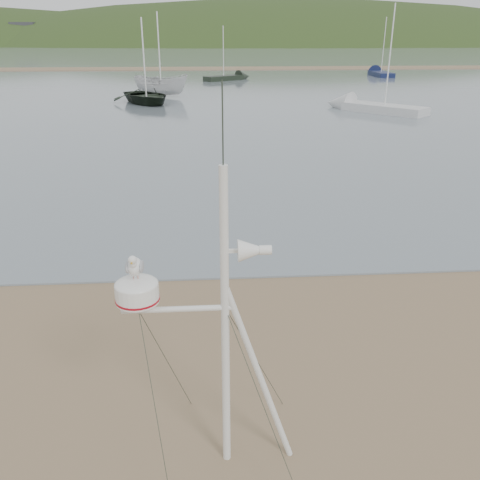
{
  "coord_description": "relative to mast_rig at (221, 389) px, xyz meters",
  "views": [
    {
      "loc": [
        1.48,
        -5.73,
        4.92
      ],
      "look_at": [
        1.95,
        1.0,
        2.14
      ],
      "focal_mm": 38.0,
      "sensor_mm": 36.0,
      "label": 1
    }
  ],
  "objects": [
    {
      "name": "far_cottages",
      "position": [
        1.4,
        196.96,
        2.91
      ],
      "size": [
        294.4,
        6.3,
        8.0
      ],
      "color": "silver",
      "rests_on": "ground"
    },
    {
      "name": "hill_ridge",
      "position": [
        16.92,
        235.96,
        -20.79
      ],
      "size": [
        620.0,
        180.0,
        80.0
      ],
      "color": "#233515",
      "rests_on": "ground"
    },
    {
      "name": "ground",
      "position": [
        -1.6,
        0.96,
        -1.09
      ],
      "size": [
        560.0,
        560.0,
        0.0
      ],
      "primitive_type": "plane",
      "color": "brown",
      "rests_on": "ground"
    },
    {
      "name": "boat_dark",
      "position": [
        -4.26,
        33.58,
        1.54
      ],
      "size": [
        3.73,
        2.83,
        5.19
      ],
      "primitive_type": "imported",
      "rotation": [
        0.0,
        0.0,
        0.54
      ],
      "color": "black",
      "rests_on": "water"
    },
    {
      "name": "sailboat_white_near",
      "position": [
        10.27,
        29.53,
        -0.79
      ],
      "size": [
        6.11,
        6.44,
        7.1
      ],
      "color": "silver",
      "rests_on": "ground"
    },
    {
      "name": "sailboat_blue_far",
      "position": [
        20.86,
        58.48,
        -0.79
      ],
      "size": [
        1.94,
        7.13,
        7.03
      ],
      "color": "#111A3E",
      "rests_on": "ground"
    },
    {
      "name": "mast_rig",
      "position": [
        0.0,
        0.0,
        0.0
      ],
      "size": [
        2.01,
        2.14,
        4.52
      ],
      "color": "silver",
      "rests_on": "ground"
    },
    {
      "name": "sailboat_dark_mid",
      "position": [
        3.25,
        53.03,
        -0.79
      ],
      "size": [
        5.62,
        4.68,
        5.93
      ],
      "color": "black",
      "rests_on": "ground"
    },
    {
      "name": "boat_white",
      "position": [
        -3.5,
        37.8,
        1.26
      ],
      "size": [
        2.28,
        2.25,
        4.62
      ],
      "primitive_type": "imported",
      "rotation": [
        0.0,
        0.0,
        1.22
      ],
      "color": "silver",
      "rests_on": "water"
    },
    {
      "name": "sandbar",
      "position": [
        -1.6,
        70.96,
        -1.02
      ],
      "size": [
        560.0,
        7.0,
        0.07
      ],
      "primitive_type": "cube",
      "color": "brown",
      "rests_on": "water"
    },
    {
      "name": "water",
      "position": [
        -1.6,
        132.96,
        -1.07
      ],
      "size": [
        560.0,
        256.0,
        0.04
      ],
      "primitive_type": "cube",
      "color": "slate",
      "rests_on": "ground"
    }
  ]
}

